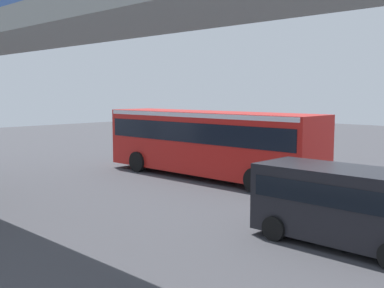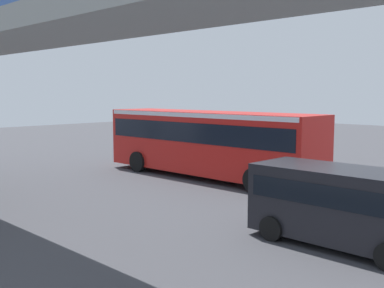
# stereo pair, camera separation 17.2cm
# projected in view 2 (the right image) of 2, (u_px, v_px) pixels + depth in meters

# --- Properties ---
(ground) EXTENTS (80.00, 80.00, 0.00)m
(ground) POSITION_uv_depth(u_px,v_px,m) (242.00, 176.00, 22.17)
(ground) COLOR #424247
(city_bus) EXTENTS (11.54, 2.85, 3.15)m
(city_bus) POSITION_uv_depth(u_px,v_px,m) (208.00, 138.00, 21.70)
(city_bus) COLOR red
(city_bus) RESTS_ON ground
(parked_van) EXTENTS (4.80, 2.17, 2.05)m
(parked_van) POSITION_uv_depth(u_px,v_px,m) (344.00, 202.00, 11.99)
(parked_van) COLOR black
(parked_van) RESTS_ON ground
(lane_dash_left) EXTENTS (2.00, 0.20, 0.01)m
(lane_dash_left) POSITION_uv_depth(u_px,v_px,m) (344.00, 180.00, 21.20)
(lane_dash_left) COLOR silver
(lane_dash_left) RESTS_ON ground
(lane_dash_centre) EXTENTS (2.00, 0.20, 0.01)m
(lane_dash_centre) POSITION_uv_depth(u_px,v_px,m) (271.00, 170.00, 23.95)
(lane_dash_centre) COLOR silver
(lane_dash_centre) RESTS_ON ground
(lane_dash_right) EXTENTS (2.00, 0.20, 0.01)m
(lane_dash_right) POSITION_uv_depth(u_px,v_px,m) (214.00, 162.00, 26.70)
(lane_dash_right) COLOR silver
(lane_dash_right) RESTS_ON ground
(lane_dash_rightmost) EXTENTS (2.00, 0.20, 0.01)m
(lane_dash_rightmost) POSITION_uv_depth(u_px,v_px,m) (167.00, 156.00, 29.45)
(lane_dash_rightmost) COLOR silver
(lane_dash_rightmost) RESTS_ON ground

